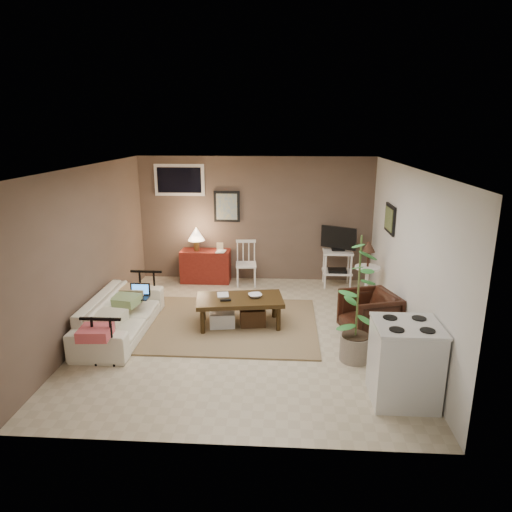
# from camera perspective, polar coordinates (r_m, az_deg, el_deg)

# --- Properties ---
(floor) EXTENTS (5.00, 5.00, 0.00)m
(floor) POSITION_cam_1_polar(r_m,az_deg,el_deg) (6.83, -1.41, -9.45)
(floor) COLOR #C1B293
(floor) RESTS_ON ground
(art_back) EXTENTS (0.50, 0.03, 0.60)m
(art_back) POSITION_cam_1_polar(r_m,az_deg,el_deg) (8.83, -3.67, 6.19)
(art_back) COLOR black
(art_right) EXTENTS (0.03, 0.60, 0.45)m
(art_right) POSITION_cam_1_polar(r_m,az_deg,el_deg) (7.53, 16.40, 4.47)
(art_right) COLOR black
(window) EXTENTS (0.96, 0.03, 0.60)m
(window) POSITION_cam_1_polar(r_m,az_deg,el_deg) (8.91, -9.55, 9.35)
(window) COLOR white
(rug) EXTENTS (2.67, 2.14, 0.03)m
(rug) POSITION_cam_1_polar(r_m,az_deg,el_deg) (7.07, -3.41, -8.48)
(rug) COLOR #7F644A
(rug) RESTS_ON floor
(coffee_table) EXTENTS (1.36, 0.85, 0.48)m
(coffee_table) POSITION_cam_1_polar(r_m,az_deg,el_deg) (6.91, -2.12, -6.72)
(coffee_table) COLOR #33220D
(coffee_table) RESTS_ON floor
(sofa) EXTENTS (0.57, 1.97, 0.77)m
(sofa) POSITION_cam_1_polar(r_m,az_deg,el_deg) (6.93, -16.63, -6.31)
(sofa) COLOR silver
(sofa) RESTS_ON floor
(sofa_pillows) EXTENTS (0.38, 1.87, 0.13)m
(sofa_pillows) POSITION_cam_1_polar(r_m,az_deg,el_deg) (6.69, -16.96, -6.35)
(sofa_pillows) COLOR beige
(sofa_pillows) RESTS_ON sofa
(sofa_end_rails) EXTENTS (0.53, 1.96, 0.66)m
(sofa_end_rails) POSITION_cam_1_polar(r_m,az_deg,el_deg) (6.91, -15.70, -6.77)
(sofa_end_rails) COLOR black
(sofa_end_rails) RESTS_ON floor
(laptop) EXTENTS (0.30, 0.22, 0.21)m
(laptop) POSITION_cam_1_polar(r_m,az_deg,el_deg) (7.13, -14.36, -4.54)
(laptop) COLOR black
(laptop) RESTS_ON sofa
(red_console) EXTENTS (0.95, 0.42, 1.09)m
(red_console) POSITION_cam_1_polar(r_m,az_deg,el_deg) (8.91, -6.41, -0.87)
(red_console) COLOR maroon
(red_console) RESTS_ON floor
(spindle_chair) EXTENTS (0.41, 0.41, 0.84)m
(spindle_chair) POSITION_cam_1_polar(r_m,az_deg,el_deg) (8.69, -1.25, -1.08)
(spindle_chair) COLOR white
(spindle_chair) RESTS_ON floor
(tv_stand) EXTENTS (0.62, 0.44, 1.15)m
(tv_stand) POSITION_cam_1_polar(r_m,az_deg,el_deg) (8.69, 10.18, 0.12)
(tv_stand) COLOR white
(tv_stand) RESTS_ON floor
(side_table) EXTENTS (0.42, 0.42, 1.12)m
(side_table) POSITION_cam_1_polar(r_m,az_deg,el_deg) (7.82, 13.78, -1.17)
(side_table) COLOR white
(side_table) RESTS_ON floor
(armchair) EXTENTS (0.83, 0.86, 0.72)m
(armchair) POSITION_cam_1_polar(r_m,az_deg,el_deg) (6.78, 13.96, -6.84)
(armchair) COLOR black
(armchair) RESTS_ON floor
(potted_plant) EXTENTS (0.42, 0.42, 1.69)m
(potted_plant) POSITION_cam_1_polar(r_m,az_deg,el_deg) (5.85, 12.63, -4.77)
(potted_plant) COLOR gray
(potted_plant) RESTS_ON floor
(stove) EXTENTS (0.70, 0.65, 0.91)m
(stove) POSITION_cam_1_polar(r_m,az_deg,el_deg) (5.33, 18.07, -12.53)
(stove) COLOR silver
(stove) RESTS_ON floor
(bowl) EXTENTS (0.21, 0.11, 0.20)m
(bowl) POSITION_cam_1_polar(r_m,az_deg,el_deg) (6.83, -0.11, -4.37)
(bowl) COLOR #33220D
(bowl) RESTS_ON coffee_table
(book_table) EXTENTS (0.17, 0.05, 0.23)m
(book_table) POSITION_cam_1_polar(r_m,az_deg,el_deg) (6.91, -4.88, -4.06)
(book_table) COLOR #33220D
(book_table) RESTS_ON coffee_table
(book_console) EXTENTS (0.18, 0.04, 0.23)m
(book_console) POSITION_cam_1_polar(r_m,az_deg,el_deg) (8.68, -5.00, 1.25)
(book_console) COLOR #33220D
(book_console) RESTS_ON red_console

